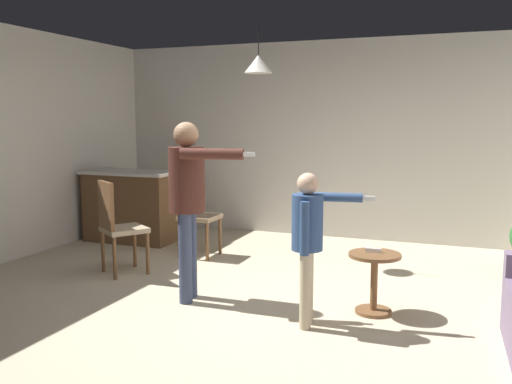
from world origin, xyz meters
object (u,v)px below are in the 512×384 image
at_px(side_table_by_couch, 374,276).
at_px(person_adult, 188,191).
at_px(dining_chair_by_counter, 194,211).
at_px(spare_remote_on_table, 373,250).
at_px(person_child, 309,232).
at_px(dining_chair_near_wall, 117,224).
at_px(kitchen_counter, 132,206).

distance_m(side_table_by_couch, person_adult, 1.77).
xyz_separation_m(dining_chair_by_counter, spare_remote_on_table, (2.32, -1.20, -0.01)).
bearing_deg(person_child, dining_chair_near_wall, -114.88).
bearing_deg(person_adult, side_table_by_couch, 86.22).
bearing_deg(side_table_by_couch, spare_remote_on_table, 120.98).
relative_size(person_adult, spare_remote_on_table, 12.43).
bearing_deg(person_adult, person_child, 66.03).
relative_size(person_adult, dining_chair_near_wall, 1.62).
xyz_separation_m(dining_chair_near_wall, spare_remote_on_table, (2.71, -0.19, -0.01)).
height_order(kitchen_counter, person_adult, person_adult).
height_order(person_adult, spare_remote_on_table, person_adult).
height_order(person_child, dining_chair_by_counter, person_child).
distance_m(person_child, dining_chair_near_wall, 2.40).
distance_m(person_adult, spare_remote_on_table, 1.69).
relative_size(dining_chair_near_wall, spare_remote_on_table, 7.69).
xyz_separation_m(dining_chair_by_counter, dining_chair_near_wall, (-0.38, -1.01, 0.00)).
height_order(person_adult, dining_chair_by_counter, person_adult).
xyz_separation_m(side_table_by_couch, person_adult, (-1.62, -0.26, 0.68)).
relative_size(person_adult, person_child, 1.31).
relative_size(kitchen_counter, dining_chair_near_wall, 1.26).
relative_size(kitchen_counter, person_adult, 0.78).
distance_m(kitchen_counter, person_adult, 2.77).
xyz_separation_m(person_adult, person_child, (1.18, -0.23, -0.24)).
bearing_deg(person_child, side_table_by_couch, 130.47).
distance_m(person_adult, person_child, 1.23).
distance_m(person_child, dining_chair_by_counter, 2.58).
distance_m(side_table_by_couch, spare_remote_on_table, 0.21).
bearing_deg(spare_remote_on_table, kitchen_counter, 154.63).
height_order(dining_chair_near_wall, spare_remote_on_table, dining_chair_near_wall).
bearing_deg(person_child, spare_remote_on_table, 133.41).
relative_size(kitchen_counter, person_child, 1.02).
xyz_separation_m(person_child, spare_remote_on_table, (0.42, 0.52, -0.23)).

